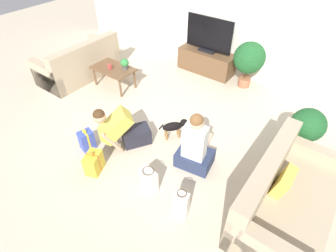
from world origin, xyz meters
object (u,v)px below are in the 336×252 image
object	(u,v)px
tv_console	(206,61)
gift_box_a	(87,140)
potted_plant_corner_right	(307,127)
dog	(175,126)
gift_bag_a	(181,204)
coffee_table	(113,70)
person_kneeling	(122,129)
mug	(110,66)
person_sitting	(195,148)
tv	(209,36)
sofa_right	(285,199)
tabletop_plant	(125,64)
sofa_left	(80,64)
gift_bag_b	(149,180)
potted_plant_back_right	(249,59)
gift_box_b	(94,163)

from	to	relation	value
tv_console	gift_box_a	bearing A→B (deg)	-93.99
potted_plant_corner_right	dog	bearing A→B (deg)	-154.22
dog	gift_bag_a	world-z (taller)	gift_bag_a
coffee_table	person_kneeling	bearing A→B (deg)	-40.23
coffee_table	mug	size ratio (longest dim) A/B	7.33
person_sitting	potted_plant_corner_right	bearing A→B (deg)	-144.06
tv	person_kneeling	bearing A→B (deg)	-86.19
sofa_right	coffee_table	size ratio (longest dim) A/B	1.97
tabletop_plant	gift_bag_a	bearing A→B (deg)	-34.18
dog	sofa_left	bearing A→B (deg)	31.50
sofa_right	gift_bag_b	distance (m)	1.73
tv_console	sofa_right	bearing A→B (deg)	-44.67
coffee_table	gift_bag_b	distance (m)	2.80
tv_console	gift_bag_b	xyz separation A→B (m)	(1.07, -3.32, -0.06)
tv	gift_bag_b	xyz separation A→B (m)	(1.07, -3.32, -0.65)
person_sitting	gift_bag_a	distance (m)	0.87
sofa_left	person_kneeling	distance (m)	2.56
potted_plant_back_right	gift_bag_a	xyz separation A→B (m)	(0.66, -3.34, -0.41)
sofa_right	tabletop_plant	size ratio (longest dim) A/B	7.77
gift_box_a	tv_console	bearing A→B (deg)	86.01
tv_console	person_sitting	bearing A→B (deg)	-62.80
potted_plant_back_right	person_kneeling	world-z (taller)	potted_plant_back_right
coffee_table	gift_bag_a	xyz separation A→B (m)	(2.86, -1.67, -0.16)
person_kneeling	tv	bearing A→B (deg)	125.79
potted_plant_back_right	gift_bag_b	bearing A→B (deg)	-88.48
coffee_table	gift_box_b	xyz separation A→B (m)	(1.44, -1.83, -0.22)
coffee_table	potted_plant_corner_right	size ratio (longest dim) A/B	1.06
person_kneeling	gift_box_b	size ratio (longest dim) A/B	2.19
sofa_left	tv	world-z (taller)	tv
coffee_table	gift_bag_a	size ratio (longest dim) A/B	1.92
tv	gift_box_a	bearing A→B (deg)	-93.99
sofa_right	person_kneeling	distance (m)	2.47
potted_plant_corner_right	gift_bag_a	xyz separation A→B (m)	(-0.85, -1.99, -0.31)
sofa_right	gift_bag_a	distance (m)	1.26
coffee_table	gift_box_b	world-z (taller)	coffee_table
gift_box_b	gift_bag_b	world-z (taller)	gift_bag_b
dog	tv_console	bearing A→B (deg)	-32.87
dog	gift_box_b	distance (m)	1.40
coffee_table	gift_box_a	distance (m)	1.88
sofa_left	mug	distance (m)	0.92
sofa_left	sofa_right	xyz separation A→B (m)	(4.79, -0.74, -0.00)
person_kneeling	gift_bag_a	bearing A→B (deg)	13.88
mug	potted_plant_corner_right	bearing A→B (deg)	5.72
tv_console	tv	size ratio (longest dim) A/B	1.18
tv	person_sitting	size ratio (longest dim) A/B	1.09
gift_bag_a	person_kneeling	bearing A→B (deg)	161.90
coffee_table	dog	bearing A→B (deg)	-15.14
potted_plant_corner_right	gift_bag_a	bearing A→B (deg)	-113.16
coffee_table	gift_box_b	distance (m)	2.34
person_kneeling	dog	size ratio (longest dim) A/B	2.03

